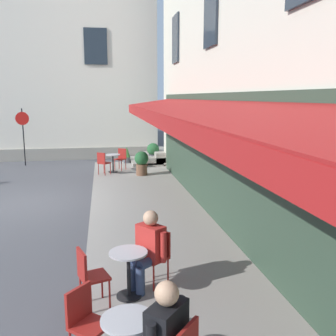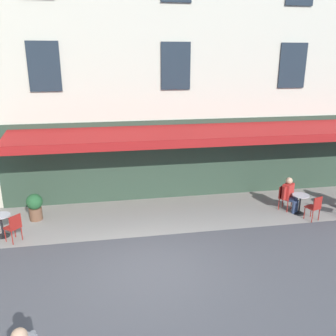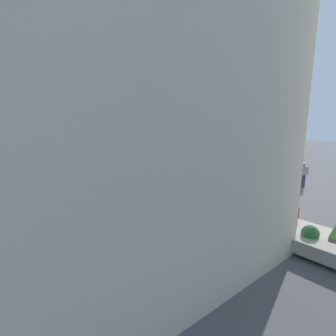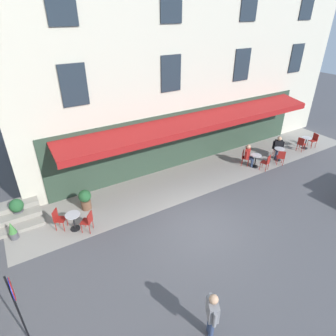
# 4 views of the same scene
# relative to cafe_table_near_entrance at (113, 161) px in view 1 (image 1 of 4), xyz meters

# --- Properties ---
(ground_plane) EXTENTS (70.00, 70.00, 0.00)m
(ground_plane) POSITION_rel_cafe_table_near_entrance_xyz_m (-4.42, 2.59, -0.49)
(ground_plane) COLOR #4C4C51
(sidewalk_cafe_terrace) EXTENTS (20.50, 3.20, 0.01)m
(sidewalk_cafe_terrace) POSITION_rel_cafe_table_near_entrance_xyz_m (-7.67, -0.81, -0.49)
(sidewalk_cafe_terrace) COLOR gray
(sidewalk_cafe_terrace) RESTS_ON ground_plane
(back_alley_steps) EXTENTS (2.40, 1.75, 0.60)m
(back_alley_steps) POSITION_rel_cafe_table_near_entrance_xyz_m (2.18, -2.00, -0.25)
(back_alley_steps) COLOR gray
(back_alley_steps) RESTS_ON ground_plane
(cafe_table_near_entrance) EXTENTS (0.60, 0.60, 0.75)m
(cafe_table_near_entrance) POSITION_rel_cafe_table_near_entrance_xyz_m (0.00, 0.00, 0.00)
(cafe_table_near_entrance) COLOR black
(cafe_table_near_entrance) RESTS_ON ground_plane
(cafe_chair_red_back_row) EXTENTS (0.56, 0.56, 0.91)m
(cafe_chair_red_back_row) POSITION_rel_cafe_table_near_entrance_xyz_m (-0.48, 0.41, 0.06)
(cafe_chair_red_back_row) COLOR maroon
(cafe_chair_red_back_row) RESTS_ON ground_plane
(cafe_chair_red_corner_left) EXTENTS (0.56, 0.56, 0.91)m
(cafe_chair_red_corner_left) POSITION_rel_cafe_table_near_entrance_xyz_m (0.51, -0.37, 0.06)
(cafe_chair_red_corner_left) COLOR maroon
(cafe_chair_red_corner_left) RESTS_ON ground_plane
(cafe_table_mid_terrace) EXTENTS (0.60, 0.60, 0.75)m
(cafe_table_mid_terrace) POSITION_rel_cafe_table_near_entrance_xyz_m (-10.26, 0.05, 0.00)
(cafe_table_mid_terrace) COLOR black
(cafe_table_mid_terrace) RESTS_ON ground_plane
(cafe_chair_red_facing_street) EXTENTS (0.51, 0.51, 0.91)m
(cafe_chair_red_facing_street) POSITION_rel_cafe_table_near_entrance_xyz_m (-10.47, 0.65, 0.06)
(cafe_chair_red_facing_street) COLOR maroon
(cafe_chair_red_facing_street) RESTS_ON ground_plane
(cafe_chair_red_near_door) EXTENTS (0.56, 0.56, 0.91)m
(cafe_chair_red_near_door) POSITION_rel_cafe_table_near_entrance_xyz_m (-9.88, -0.45, 0.06)
(cafe_chair_red_near_door) COLOR maroon
(cafe_chair_red_near_door) RESTS_ON ground_plane
(cafe_chair_red_kerbside) EXTENTS (0.56, 0.56, 0.91)m
(cafe_chair_red_kerbside) POSITION_rel_cafe_table_near_entrance_xyz_m (-11.64, 0.65, 0.06)
(cafe_chair_red_kerbside) COLOR maroon
(cafe_chair_red_kerbside) RESTS_ON ground_plane
(seated_patron_in_red) EXTENTS (0.62, 0.64, 1.30)m
(seated_patron_in_red) POSITION_rel_cafe_table_near_entrance_xyz_m (-10.01, -0.28, 0.21)
(seated_patron_in_red) COLOR navy
(seated_patron_in_red) RESTS_ON ground_plane
(seated_companion_in_black) EXTENTS (0.63, 0.64, 1.31)m
(seated_companion_in_black) POSITION_rel_cafe_table_near_entrance_xyz_m (-12.33, -0.14, 0.21)
(seated_companion_in_black) COLOR navy
(seated_companion_in_black) RESTS_ON ground_plane
(no_parking_sign) EXTENTS (0.11, 0.59, 2.60)m
(no_parking_sign) POSITION_rel_cafe_table_near_entrance_xyz_m (2.27, 3.93, 1.30)
(no_parking_sign) COLOR black
(no_parking_sign) RESTS_ON ground_plane
(potted_plant_mid_terrace) EXTENTS (0.33, 0.33, 0.78)m
(potted_plant_mid_terrace) POSITION_rel_cafe_table_near_entrance_xyz_m (2.20, -0.72, -0.11)
(potted_plant_mid_terrace) COLOR #4C4C51
(potted_plant_mid_terrace) RESTS_ON ground_plane
(potted_plant_entrance_right) EXTENTS (0.58, 0.58, 0.97)m
(potted_plant_entrance_right) POSITION_rel_cafe_table_near_entrance_xyz_m (1.84, -1.93, 0.05)
(potted_plant_entrance_right) COLOR #4C4C51
(potted_plant_entrance_right) RESTS_ON ground_plane
(potted_plant_under_sign) EXTENTS (0.56, 0.56, 0.97)m
(potted_plant_under_sign) POSITION_rel_cafe_table_near_entrance_xyz_m (-0.83, -1.12, 0.04)
(potted_plant_under_sign) COLOR brown
(potted_plant_under_sign) RESTS_ON ground_plane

